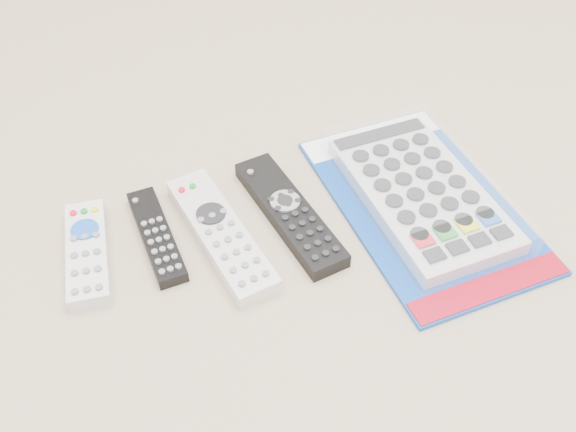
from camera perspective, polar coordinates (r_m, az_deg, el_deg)
name	(u,v)px	position (r m, az deg, el deg)	size (l,w,h in m)	color
remote_small_grey	(87,253)	(0.84, -17.41, -3.13)	(0.07, 0.17, 0.03)	silver
remote_slim_black	(157,236)	(0.84, -11.60, -1.74)	(0.04, 0.17, 0.02)	black
remote_silver_dvd	(221,234)	(0.83, -5.98, -1.60)	(0.09, 0.23, 0.03)	silver
remote_large_black	(290,213)	(0.85, 0.15, 0.28)	(0.08, 0.23, 0.02)	black
jumbo_remote_packaged	(422,192)	(0.88, 11.81, 2.12)	(0.22, 0.36, 0.05)	#0E3E9D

